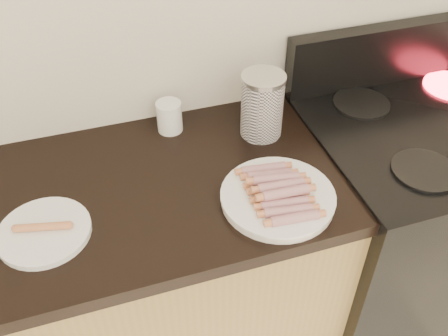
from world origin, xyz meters
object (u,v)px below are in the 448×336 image
object	(u,v)px
stove	(403,226)
side_plate	(44,232)
mug	(169,117)
canister	(262,105)
main_plate	(278,198)

from	to	relation	value
stove	side_plate	size ratio (longest dim) A/B	4.09
mug	canister	bearing A→B (deg)	-21.31
main_plate	mug	size ratio (longest dim) A/B	3.08
canister	mug	distance (m)	0.28
canister	stove	bearing A→B (deg)	-15.54
stove	main_plate	xyz separation A→B (m)	(-0.59, -0.14, 0.45)
main_plate	mug	distance (m)	0.43
side_plate	mug	world-z (taller)	mug
stove	side_plate	world-z (taller)	side_plate
main_plate	canister	xyz separation A→B (m)	(0.06, 0.29, 0.09)
stove	side_plate	distance (m)	1.25
stove	mug	xyz separation A→B (m)	(-0.78, 0.24, 0.49)
side_plate	stove	bearing A→B (deg)	3.47
side_plate	mug	size ratio (longest dim) A/B	2.35
stove	canister	distance (m)	0.77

